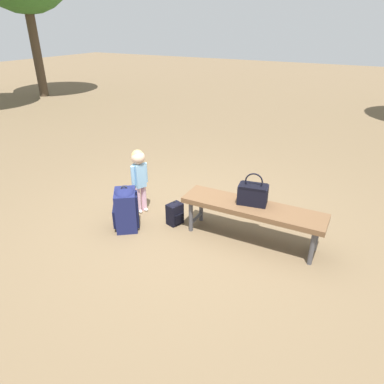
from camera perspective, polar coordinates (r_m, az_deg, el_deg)
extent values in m
plane|color=brown|center=(4.30, -0.99, -5.70)|extent=(40.00, 40.00, 0.00)
cube|color=brown|center=(3.90, 9.94, -2.62)|extent=(1.61, 0.44, 0.06)
cylinder|color=#47474C|center=(4.12, -0.19, -4.06)|extent=(0.05, 0.05, 0.39)
cylinder|color=#47474C|center=(4.34, 1.53, -2.41)|extent=(0.05, 0.05, 0.39)
cylinder|color=#47474C|center=(3.79, 19.17, -8.78)|extent=(0.05, 0.05, 0.39)
cylinder|color=#47474C|center=(4.02, 19.87, -6.68)|extent=(0.05, 0.05, 0.39)
cylinder|color=#47474C|center=(4.28, 0.68, -4.32)|extent=(0.05, 0.28, 0.04)
cylinder|color=#47474C|center=(3.96, 19.32, -8.85)|extent=(0.05, 0.28, 0.04)
cube|color=black|center=(3.88, 9.99, -0.44)|extent=(0.35, 0.23, 0.22)
cube|color=black|center=(3.84, 10.11, 0.97)|extent=(0.32, 0.23, 0.02)
torus|color=black|center=(3.81, 10.18, 1.71)|extent=(0.20, 0.05, 0.20)
cylinder|color=#E5B2C6|center=(4.62, -7.94, -0.96)|extent=(0.07, 0.07, 0.36)
cylinder|color=#E5B2C6|center=(4.59, -8.85, -1.26)|extent=(0.07, 0.07, 0.36)
ellipsoid|color=white|center=(4.68, -7.69, -2.80)|extent=(0.10, 0.08, 0.04)
ellipsoid|color=white|center=(4.65, -8.59, -3.12)|extent=(0.10, 0.08, 0.04)
cube|color=#8CBFE5|center=(4.46, -8.67, 2.73)|extent=(0.16, 0.17, 0.31)
cylinder|color=#8CBFE5|center=(4.50, -7.69, 3.20)|extent=(0.05, 0.05, 0.26)
cylinder|color=#8CBFE5|center=(4.42, -9.69, 2.62)|extent=(0.05, 0.05, 0.26)
sphere|color=beige|center=(4.37, -8.88, 5.63)|extent=(0.17, 0.17, 0.17)
sphere|color=tan|center=(4.37, -8.96, 5.88)|extent=(0.16, 0.16, 0.16)
cube|color=#191E4C|center=(4.23, -10.81, -2.93)|extent=(0.40, 0.42, 0.49)
ellipsoid|color=#191E4C|center=(4.13, -11.08, -0.09)|extent=(0.38, 0.39, 0.11)
cube|color=black|center=(4.28, -12.59, -3.89)|extent=(0.17, 0.21, 0.22)
cube|color=black|center=(4.16, -9.01, -3.32)|extent=(0.05, 0.06, 0.42)
cube|color=black|center=(4.29, -9.00, -2.34)|extent=(0.05, 0.06, 0.42)
torus|color=black|center=(4.11, -11.14, 0.47)|extent=(0.07, 0.06, 0.08)
cube|color=black|center=(4.30, -2.86, -3.62)|extent=(0.18, 0.22, 0.27)
ellipsoid|color=black|center=(4.24, -2.90, -2.10)|extent=(0.17, 0.21, 0.06)
cube|color=black|center=(4.27, -2.16, -4.46)|extent=(0.06, 0.13, 0.12)
cube|color=black|center=(4.38, -3.10, -3.08)|extent=(0.02, 0.03, 0.23)
cube|color=black|center=(4.33, -3.93, -3.46)|extent=(0.02, 0.03, 0.23)
torus|color=black|center=(4.23, -2.91, -1.80)|extent=(0.04, 0.02, 0.04)
cylinder|color=#473828|center=(13.08, -24.37, 20.91)|extent=(0.28, 0.28, 3.07)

